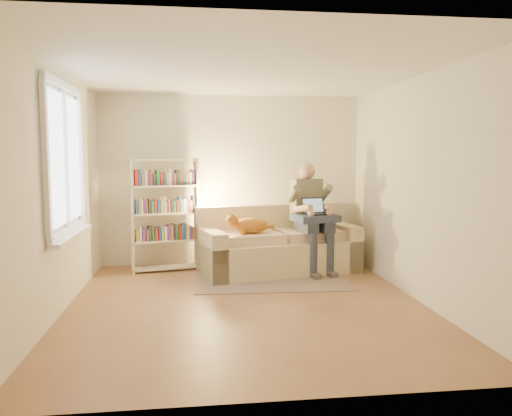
{
  "coord_description": "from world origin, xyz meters",
  "views": [
    {
      "loc": [
        -0.57,
        -5.48,
        1.68
      ],
      "look_at": [
        0.23,
        1.0,
        1.0
      ],
      "focal_mm": 35.0,
      "sensor_mm": 36.0,
      "label": 1
    }
  ],
  "objects": [
    {
      "name": "bookshelf",
      "position": [
        -1.0,
        1.84,
        0.91
      ],
      "size": [
        1.13,
        0.45,
        1.65
      ],
      "rotation": [
        0.0,
        0.0,
        0.21
      ],
      "color": "beige",
      "rests_on": "floor"
    },
    {
      "name": "wall_right",
      "position": [
        2.0,
        0.0,
        1.3
      ],
      "size": [
        0.02,
        4.5,
        2.6
      ],
      "primitive_type": "cube",
      "color": "silver",
      "rests_on": "floor"
    },
    {
      "name": "wall_front",
      "position": [
        0.0,
        -2.25,
        1.3
      ],
      "size": [
        4.0,
        0.02,
        2.6
      ],
      "primitive_type": "cube",
      "color": "silver",
      "rests_on": "floor"
    },
    {
      "name": "laptop",
      "position": [
        1.16,
        1.4,
        0.91
      ],
      "size": [
        0.39,
        0.35,
        0.29
      ],
      "rotation": [
        0.0,
        0.0,
        0.21
      ],
      "color": "black",
      "rests_on": "blanket"
    },
    {
      "name": "cat",
      "position": [
        0.12,
        1.35,
        0.72
      ],
      "size": [
        0.73,
        0.37,
        0.28
      ],
      "rotation": [
        0.0,
        0.0,
        0.21
      ],
      "color": "orange",
      "rests_on": "sofa"
    },
    {
      "name": "ceiling",
      "position": [
        0.0,
        0.0,
        2.6
      ],
      "size": [
        4.0,
        4.5,
        0.02
      ],
      "primitive_type": "cube",
      "color": "white",
      "rests_on": "wall_back"
    },
    {
      "name": "sofa",
      "position": [
        0.62,
        1.6,
        0.34
      ],
      "size": [
        2.39,
        1.44,
        0.95
      ],
      "rotation": [
        0.0,
        0.0,
        0.21
      ],
      "color": "beige",
      "rests_on": "floor"
    },
    {
      "name": "floor",
      "position": [
        0.0,
        0.0,
        0.0
      ],
      "size": [
        4.5,
        4.5,
        0.0
      ],
      "primitive_type": "plane",
      "color": "brown",
      "rests_on": "ground"
    },
    {
      "name": "wall_left",
      "position": [
        -2.0,
        0.0,
        1.3
      ],
      "size": [
        0.02,
        4.5,
        2.6
      ],
      "primitive_type": "cube",
      "color": "silver",
      "rests_on": "floor"
    },
    {
      "name": "person",
      "position": [
        1.1,
        1.53,
        0.89
      ],
      "size": [
        0.55,
        0.75,
        1.58
      ],
      "rotation": [
        0.0,
        0.0,
        0.21
      ],
      "color": "slate",
      "rests_on": "sofa"
    },
    {
      "name": "rug",
      "position": [
        0.45,
        1.03,
        0.01
      ],
      "size": [
        2.1,
        1.29,
        0.01
      ],
      "primitive_type": "cube",
      "rotation": [
        0.0,
        0.0,
        -0.04
      ],
      "color": "gray",
      "rests_on": "floor"
    },
    {
      "name": "wall_back",
      "position": [
        0.0,
        2.25,
        1.3
      ],
      "size": [
        4.0,
        0.02,
        2.6
      ],
      "primitive_type": "cube",
      "color": "silver",
      "rests_on": "floor"
    },
    {
      "name": "blanket",
      "position": [
        1.16,
        1.39,
        0.81
      ],
      "size": [
        0.68,
        0.59,
        0.1
      ],
      "primitive_type": "cube",
      "rotation": [
        0.0,
        0.0,
        0.21
      ],
      "color": "#2D394F",
      "rests_on": "person"
    },
    {
      "name": "window",
      "position": [
        -1.95,
        0.2,
        1.38
      ],
      "size": [
        0.12,
        1.52,
        1.69
      ],
      "color": "white",
      "rests_on": "wall_left"
    }
  ]
}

